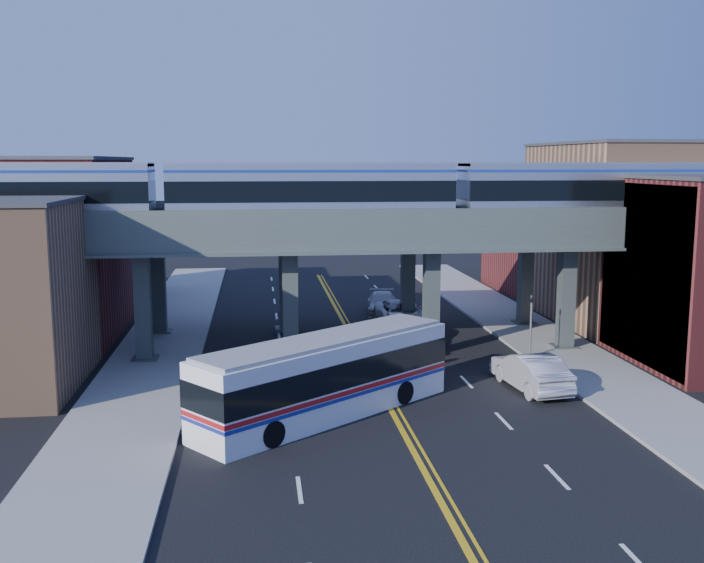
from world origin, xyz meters
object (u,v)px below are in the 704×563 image
at_px(car_lane_d, 383,304).
at_px(stop_sign, 380,345).
at_px(car_lane_a, 396,346).
at_px(car_lane_b, 405,329).
at_px(car_lane_c, 402,314).
at_px(transit_bus, 326,377).
at_px(car_parked_curb, 531,371).
at_px(transit_train, 311,191).
at_px(traffic_signal, 531,319).

bearing_deg(car_lane_d, stop_sign, -91.98).
xyz_separation_m(car_lane_a, car_lane_b, (1.25, 4.14, 0.07)).
bearing_deg(car_lane_c, transit_bus, -111.78).
bearing_deg(car_parked_curb, car_lane_b, -75.31).
relative_size(transit_bus, car_lane_b, 2.32).
height_order(car_lane_a, car_lane_b, car_lane_b).
relative_size(car_lane_d, car_parked_curb, 0.96).
xyz_separation_m(stop_sign, car_lane_d, (2.83, 16.92, -0.99)).
relative_size(transit_train, car_lane_b, 9.38).
bearing_deg(car_lane_a, traffic_signal, -3.35).
bearing_deg(car_parked_curb, traffic_signal, -116.33).
height_order(transit_train, traffic_signal, transit_train).
relative_size(transit_train, stop_sign, 18.21).
relative_size(transit_bus, car_lane_d, 2.24).
distance_m(transit_bus, car_lane_d, 23.08).
height_order(traffic_signal, car_parked_curb, traffic_signal).
xyz_separation_m(transit_bus, car_lane_d, (6.04, 22.26, -0.94)).
distance_m(traffic_signal, car_lane_a, 7.60).
distance_m(stop_sign, car_parked_curb, 7.45).
bearing_deg(car_lane_a, transit_train, 167.57).
distance_m(car_lane_b, car_parked_curb, 11.33).
relative_size(traffic_signal, car_lane_c, 0.65).
relative_size(car_lane_a, car_parked_curb, 0.82).
distance_m(stop_sign, car_lane_a, 4.18).
xyz_separation_m(car_lane_a, car_lane_c, (1.88, 8.43, 0.10)).
distance_m(transit_bus, car_parked_curb, 10.52).
bearing_deg(car_lane_a, car_parked_curb, -47.09).
relative_size(car_lane_a, car_lane_d, 0.85).
height_order(stop_sign, car_lane_b, stop_sign).
bearing_deg(traffic_signal, transit_train, 170.51).
bearing_deg(car_lane_d, traffic_signal, -58.92).
relative_size(stop_sign, car_parked_curb, 0.48).
bearing_deg(traffic_signal, car_lane_d, 113.56).
relative_size(traffic_signal, car_lane_d, 0.78).
xyz_separation_m(traffic_signal, car_lane_c, (-5.52, 9.20, -1.43)).
distance_m(car_lane_a, car_lane_d, 13.21).
distance_m(car_lane_a, car_parked_curb, 8.38).
distance_m(stop_sign, traffic_signal, 9.41).
height_order(traffic_signal, car_lane_c, traffic_signal).
height_order(transit_train, transit_bus, transit_train).
bearing_deg(car_lane_b, car_lane_a, -104.01).
bearing_deg(stop_sign, car_parked_curb, -20.71).
bearing_deg(traffic_signal, car_lane_a, 174.04).
height_order(stop_sign, car_lane_c, stop_sign).
bearing_deg(traffic_signal, car_parked_curb, -109.43).
xyz_separation_m(transit_train, car_parked_curb, (9.99, -7.62, -8.39)).
relative_size(transit_train, car_parked_curb, 8.74).
distance_m(car_lane_a, car_lane_c, 8.64).
bearing_deg(traffic_signal, car_lane_b, 141.37).
xyz_separation_m(traffic_signal, car_parked_curb, (-1.98, -5.62, -1.40)).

